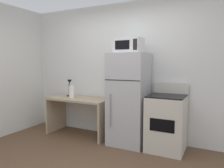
{
  "coord_description": "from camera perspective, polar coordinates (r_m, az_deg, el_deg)",
  "views": [
    {
      "loc": [
        1.64,
        -2.16,
        1.44
      ],
      "look_at": [
        -0.02,
        1.1,
        1.09
      ],
      "focal_mm": 34.25,
      "sensor_mm": 36.0,
      "label": 1
    }
  ],
  "objects": [
    {
      "name": "desk",
      "position": [
        4.39,
        -8.67,
        -6.5
      ],
      "size": [
        1.27,
        0.6,
        0.75
      ],
      "color": "tan",
      "rests_on": "ground"
    },
    {
      "name": "desk_lamp",
      "position": [
        4.58,
        -11.29,
        -0.25
      ],
      "size": [
        0.14,
        0.12,
        0.35
      ],
      "color": "black",
      "rests_on": "desk"
    },
    {
      "name": "paper_towel_roll",
      "position": [
        4.37,
        -10.68,
        -2.1
      ],
      "size": [
        0.11,
        0.11,
        0.24
      ],
      "primitive_type": "cylinder",
      "color": "white",
      "rests_on": "desk"
    },
    {
      "name": "oven_range",
      "position": [
        3.71,
        14.3,
        -9.92
      ],
      "size": [
        0.6,
        0.61,
        1.1
      ],
      "color": "beige",
      "rests_on": "ground"
    },
    {
      "name": "refrigerator",
      "position": [
        3.82,
        4.52,
        -4.02
      ],
      "size": [
        0.64,
        0.63,
        1.62
      ],
      "color": "#B7B7BC",
      "rests_on": "ground"
    },
    {
      "name": "wall_back_white",
      "position": [
        4.2,
        3.91,
        3.56
      ],
      "size": [
        5.0,
        0.1,
        2.6
      ],
      "primitive_type": "cube",
      "color": "silver",
      "rests_on": "ground"
    },
    {
      "name": "microwave",
      "position": [
        3.76,
        4.51,
        10.21
      ],
      "size": [
        0.46,
        0.35,
        0.26
      ],
      "color": "silver",
      "rests_on": "refrigerator"
    }
  ]
}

